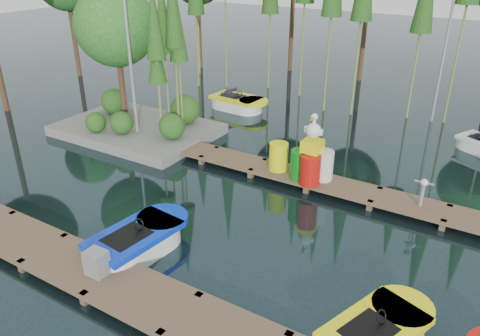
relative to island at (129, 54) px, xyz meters
The scene contains 13 objects.
ground_plane 7.79m from the island, 27.58° to the right, with size 90.00×90.00×0.00m, color #1B2F33.
near_dock 10.44m from the island, 51.04° to the right, with size 18.00×1.50×0.50m.
far_dock 7.91m from the island, ahead, with size 15.00×1.20×0.50m.
island is the anchor object (origin of this frame).
lamp_island 1.56m from the island, 44.71° to the right, with size 0.30×0.30×7.25m.
lamp_rear 12.91m from the island, 36.82° to the left, with size 0.30×0.30×7.25m.
boat_blue 9.22m from the island, 46.98° to the right, with size 1.64×3.10×1.00m.
boat_yellow_near 13.90m from the island, 27.70° to the right, with size 2.08×2.98×0.92m.
boat_yellow_far 5.80m from the island, 65.09° to the left, with size 3.07×1.56×1.49m.
utility_cabinet 10.21m from the island, 52.05° to the right, with size 0.48×0.41×0.59m, color gray.
yellow_barrel 7.50m from the island, ahead, with size 0.62×0.62×0.94m, color #EEEE0C.
drum_cluster 8.64m from the island, ahead, with size 1.28×1.17×2.21m.
seagull_post 11.89m from the island, ahead, with size 0.53×0.29×0.85m.
Camera 1 is at (7.02, -10.10, 7.08)m, focal length 35.00 mm.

